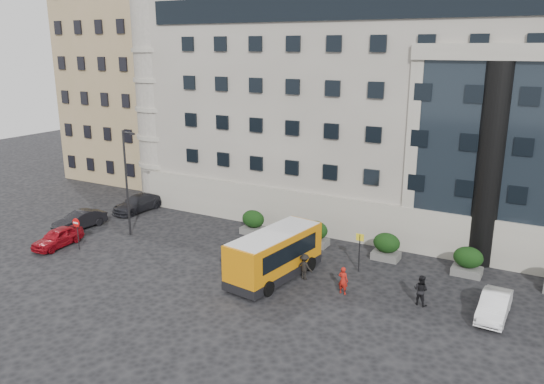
{
  "coord_description": "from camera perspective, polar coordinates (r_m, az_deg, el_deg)",
  "views": [
    {
      "loc": [
        15.85,
        -24.87,
        13.82
      ],
      "look_at": [
        0.27,
        3.09,
        5.0
      ],
      "focal_mm": 35.0,
      "sensor_mm": 36.0,
      "label": 1
    }
  ],
  "objects": [
    {
      "name": "bus_stop_sign",
      "position": [
        33.85,
        9.4,
        -5.74
      ],
      "size": [
        0.5,
        0.08,
        2.52
      ],
      "color": "#262628",
      "rests_on": "ground"
    },
    {
      "name": "apartment_far",
      "position": [
        76.14,
        -5.28,
        13.22
      ],
      "size": [
        13.0,
        13.0,
        22.0
      ],
      "primitive_type": "cube",
      "color": "brown",
      "rests_on": "ground"
    },
    {
      "name": "civic_building",
      "position": [
        48.14,
        17.4,
        8.97
      ],
      "size": [
        44.0,
        24.0,
        18.0
      ],
      "primitive_type": "cube",
      "color": "gray",
      "rests_on": "ground"
    },
    {
      "name": "apartment_near",
      "position": [
        60.13,
        -12.7,
        11.4
      ],
      "size": [
        14.0,
        14.0,
        20.0
      ],
      "primitive_type": "cube",
      "color": "#968157",
      "rests_on": "ground"
    },
    {
      "name": "white_taxi",
      "position": [
        30.81,
        22.79,
        -11.2
      ],
      "size": [
        1.47,
        3.96,
        1.3
      ],
      "primitive_type": "imported",
      "rotation": [
        0.0,
        0.0,
        -0.03
      ],
      "color": "white",
      "rests_on": "ground"
    },
    {
      "name": "street_lamp",
      "position": [
        40.48,
        -15.34,
        1.34
      ],
      "size": [
        1.16,
        0.18,
        8.0
      ],
      "color": "#262628",
      "rests_on": "ground"
    },
    {
      "name": "pedestrian_c",
      "position": [
        32.74,
        3.53,
        -8.03
      ],
      "size": [
        1.13,
        0.74,
        1.63
      ],
      "primitive_type": "imported",
      "rotation": [
        0.0,
        0.0,
        3.01
      ],
      "color": "black",
      "rests_on": "ground"
    },
    {
      "name": "hedge_b",
      "position": [
        38.06,
        4.7,
        -4.45
      ],
      "size": [
        1.8,
        1.26,
        1.84
      ],
      "color": "#51514F",
      "rests_on": "ground"
    },
    {
      "name": "parked_car_b",
      "position": [
        44.16,
        -19.97,
        -2.85
      ],
      "size": [
        2.05,
        4.35,
        1.38
      ],
      "primitive_type": "imported",
      "rotation": [
        0.0,
        0.0,
        -0.14
      ],
      "color": "black",
      "rests_on": "ground"
    },
    {
      "name": "parked_car_d",
      "position": [
        54.08,
        -9.36,
        1.06
      ],
      "size": [
        2.28,
        4.51,
        1.22
      ],
      "primitive_type": "imported",
      "rotation": [
        0.0,
        0.0,
        0.06
      ],
      "color": "black",
      "rests_on": "ground"
    },
    {
      "name": "hedge_a",
      "position": [
        40.34,
        -2.04,
        -3.24
      ],
      "size": [
        1.8,
        1.26,
        1.84
      ],
      "color": "#51514F",
      "rests_on": "ground"
    },
    {
      "name": "minibus",
      "position": [
        32.58,
        0.28,
        -6.6
      ],
      "size": [
        3.38,
        7.28,
        2.93
      ],
      "rotation": [
        0.0,
        0.0,
        -0.14
      ],
      "color": "#CC7609",
      "rests_on": "ground"
    },
    {
      "name": "no_entry_sign",
      "position": [
        39.35,
        -20.26,
        -3.6
      ],
      "size": [
        0.64,
        0.16,
        2.32
      ],
      "color": "#262628",
      "rests_on": "ground"
    },
    {
      "name": "entrance_column",
      "position": [
        36.13,
        22.41,
        2.54
      ],
      "size": [
        1.8,
        1.8,
        13.0
      ],
      "primitive_type": "cylinder",
      "color": "black",
      "rests_on": "ground"
    },
    {
      "name": "pedestrian_b",
      "position": [
        30.75,
        15.71,
        -10.12
      ],
      "size": [
        0.98,
        0.84,
        1.75
      ],
      "primitive_type": "imported",
      "rotation": [
        0.0,
        0.0,
        2.9
      ],
      "color": "black",
      "rests_on": "ground"
    },
    {
      "name": "red_truck",
      "position": [
        52.86,
        -3.45,
        1.87
      ],
      "size": [
        3.6,
        5.76,
        2.88
      ],
      "rotation": [
        0.0,
        0.0,
        -0.26
      ],
      "color": "#9B170B",
      "rests_on": "ground"
    },
    {
      "name": "hedge_c",
      "position": [
        36.37,
        12.21,
        -5.72
      ],
      "size": [
        1.8,
        1.26,
        1.84
      ],
      "color": "#51514F",
      "rests_on": "ground"
    },
    {
      "name": "ground",
      "position": [
        32.57,
        -3.1,
        -9.73
      ],
      "size": [
        120.0,
        120.0,
        0.0
      ],
      "primitive_type": "plane",
      "color": "black",
      "rests_on": "ground"
    },
    {
      "name": "parked_car_c",
      "position": [
        47.33,
        -14.23,
        -1.17
      ],
      "size": [
        2.36,
        4.99,
        1.41
      ],
      "primitive_type": "imported",
      "rotation": [
        0.0,
        0.0,
        -0.08
      ],
      "color": "black",
      "rests_on": "ground"
    },
    {
      "name": "parked_car_a",
      "position": [
        40.85,
        -22.06,
        -4.55
      ],
      "size": [
        1.88,
        4.03,
        1.34
      ],
      "primitive_type": "imported",
      "rotation": [
        0.0,
        0.0,
        0.08
      ],
      "color": "maroon",
      "rests_on": "ground"
    },
    {
      "name": "hedge_d",
      "position": [
        35.38,
        20.32,
        -6.98
      ],
      "size": [
        1.8,
        1.26,
        1.84
      ],
      "color": "#51514F",
      "rests_on": "ground"
    },
    {
      "name": "pedestrian_a",
      "position": [
        31.13,
        7.65,
        -9.41
      ],
      "size": [
        0.64,
        0.46,
        1.66
      ],
      "primitive_type": "imported",
      "rotation": [
        0.0,
        0.0,
        3.04
      ],
      "color": "#A51810",
      "rests_on": "ground"
    }
  ]
}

